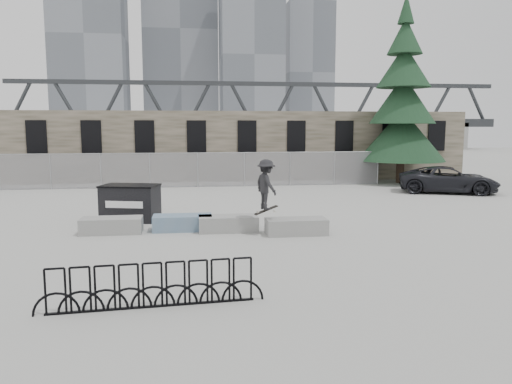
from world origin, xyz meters
TOP-DOWN VIEW (x-y plane):
  - ground at (0.00, 0.00)m, footprint 120.00×120.00m
  - stone_wall at (0.00, 16.24)m, footprint 36.00×2.58m
  - chainlink_fence at (-0.00, 12.50)m, footprint 22.06×0.06m
  - planter_far_left at (-3.07, 0.09)m, footprint 2.00×0.90m
  - planter_center_left at (-0.73, 0.25)m, footprint 2.00×0.90m
  - planter_center_right at (0.82, -0.11)m, footprint 2.00×0.90m
  - planter_offset at (3.01, -0.89)m, footprint 2.00×0.90m
  - dumpster at (-2.70, 2.29)m, footprint 2.33×1.75m
  - bike_rack at (-1.21, -7.11)m, footprint 4.48×0.42m
  - spruce_tree at (12.67, 13.02)m, footprint 5.37×5.37m
  - skyline_towers at (-1.01, 93.81)m, footprint 58.00×28.00m
  - truss_bridge at (10.00, 55.00)m, footprint 70.00×3.00m
  - suv at (13.26, 8.16)m, footprint 5.60×4.06m
  - skateboarder at (2.00, -0.89)m, footprint 0.95×1.20m

SIDE VIEW (x-z plane):
  - ground at x=0.00m, z-range 0.00..0.00m
  - planter_far_left at x=-3.07m, z-range 0.02..0.55m
  - planter_center_left at x=-0.73m, z-range 0.02..0.55m
  - planter_center_right at x=0.82m, z-range 0.02..0.55m
  - planter_offset at x=3.01m, z-range 0.02..0.55m
  - bike_rack at x=-1.21m, z-range -0.01..0.89m
  - dumpster at x=-2.70m, z-range 0.01..1.37m
  - suv at x=13.26m, z-range 0.00..1.41m
  - chainlink_fence at x=0.00m, z-range 0.03..2.05m
  - skateboarder at x=2.00m, z-range 0.77..2.58m
  - stone_wall at x=0.00m, z-range 0.01..4.51m
  - truss_bridge at x=10.00m, z-range -0.77..9.03m
  - spruce_tree at x=12.67m, z-range -1.10..10.40m
  - skyline_towers at x=-1.01m, z-range -3.21..44.79m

